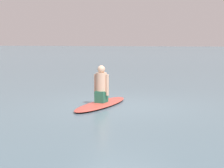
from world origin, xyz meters
TOP-DOWN VIEW (x-y plane):
  - ground_plane at (0.00, 0.00)m, footprint 400.00×400.00m
  - surfboard at (0.50, 0.26)m, footprint 0.95×2.88m
  - person_paddler at (0.50, 0.26)m, footprint 0.45×0.36m

SIDE VIEW (x-z plane):
  - ground_plane at x=0.00m, z-range 0.00..0.00m
  - surfboard at x=0.50m, z-range 0.00..0.09m
  - person_paddler at x=0.50m, z-range 0.05..1.07m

